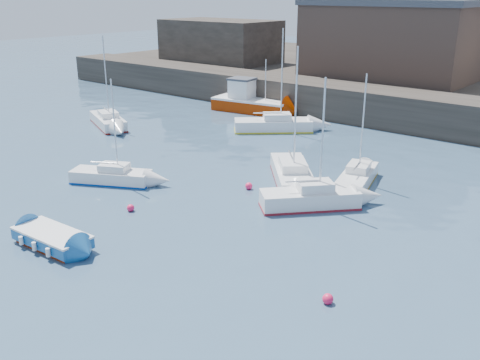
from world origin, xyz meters
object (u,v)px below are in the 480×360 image
Objects in this scene: sailboat_a at (112,176)px; sailboat_e at (108,121)px; fishing_boat at (250,101)px; sailboat_h at (274,125)px; blue_dinghy at (52,238)px; sailboat_c at (310,198)px; buoy_near at (131,211)px; sailboat_f at (357,177)px; buoy_mid at (328,303)px; sailboat_b at (292,174)px; buoy_far at (249,189)px.

sailboat_a is 15.00m from sailboat_e.
fishing_boat is 8.04m from sailboat_h.
sailboat_e is at bearing 143.50° from sailboat_a.
fishing_boat is 0.97× the size of sailboat_h.
sailboat_c reaches higher than blue_dinghy.
buoy_near is (10.81, -23.77, -0.99)m from fishing_boat.
buoy_mid is (5.41, -12.51, -0.47)m from sailboat_f.
buoy_near is (-7.12, -6.57, -0.54)m from sailboat_c.
sailboat_f is at bearing 113.41° from buoy_mid.
sailboat_b is 12.82m from sailboat_h.
sailboat_h is (-0.01, 16.77, 0.10)m from sailboat_a.
sailboat_f reaches higher than buoy_mid.
sailboat_e is 23.81m from sailboat_f.
blue_dinghy is at bearing -68.47° from fishing_boat.
sailboat_b reaches higher than buoy_near.
sailboat_h is 20.90× the size of buoy_near.
sailboat_c is 17.62× the size of buoy_near.
blue_dinghy is 0.58× the size of sailboat_c.
buoy_near is at bearing -26.19° from sailboat_a.
sailboat_a is at bearing -89.97° from sailboat_h.
sailboat_c is at bearing 20.94° from sailboat_a.
fishing_boat is at bearing 114.45° from buoy_near.
sailboat_e is 19.27× the size of buoy_near.
sailboat_a is 8.47m from buoy_far.
buoy_mid is at bearing 17.86° from blue_dinghy.
blue_dinghy is 14.72m from sailboat_b.
sailboat_c is 0.84× the size of sailboat_h.
sailboat_a is at bearing 124.56° from blue_dinghy.
fishing_boat is (-11.36, 28.78, 0.57)m from blue_dinghy.
sailboat_e is 1.16× the size of sailboat_f.
blue_dinghy is 9.45× the size of buoy_far.
buoy_near is (16.45, -11.08, -0.50)m from sailboat_e.
sailboat_c is 16.28× the size of buoy_far.
sailboat_c is at bearing -41.61° from sailboat_b.
sailboat_f is (6.81, 16.45, 0.05)m from blue_dinghy.
buoy_far is (19.23, -4.43, -0.50)m from sailboat_e.
buoy_near is at bearing 175.22° from buoy_mid.
sailboat_a is 0.91× the size of sailboat_c.
buoy_far is at bearing 79.16° from blue_dinghy.
sailboat_h reaches higher than sailboat_c.
blue_dinghy is at bearing -55.44° from sailboat_a.
fishing_boat is 1.27× the size of sailboat_a.
sailboat_e reaches higher than buoy_near.
sailboat_b is at bearing 76.22° from blue_dinghy.
sailboat_a is at bearing -159.06° from sailboat_c.
sailboat_h is at bearing 33.09° from sailboat_e.
fishing_boat reaches higher than buoy_mid.
blue_dinghy is 13.31m from sailboat_c.
blue_dinghy is 9.65× the size of buoy_mid.
buoy_mid reaches higher than buoy_near.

